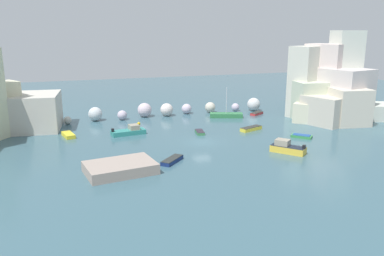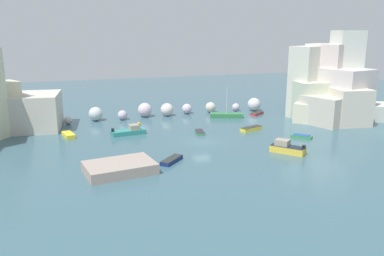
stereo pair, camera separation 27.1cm
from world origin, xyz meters
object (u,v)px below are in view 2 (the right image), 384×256
(moored_boat_6, at_px, (251,129))
(moored_boat_8, at_px, (172,160))
(moored_boat_7, at_px, (257,113))
(moored_boat_1, at_px, (69,135))
(stone_dock, at_px, (120,168))
(moored_boat_2, at_px, (227,115))
(moored_boat_5, at_px, (129,131))
(moored_boat_3, at_px, (200,132))
(moored_boat_9, at_px, (302,136))
(moored_boat_0, at_px, (287,148))
(channel_buoy, at_px, (139,124))
(moored_boat_4, at_px, (104,171))

(moored_boat_6, relative_size, moored_boat_8, 1.18)
(moored_boat_7, bearing_deg, moored_boat_8, -168.10)
(moored_boat_1, bearing_deg, stone_dock, -176.88)
(moored_boat_6, bearing_deg, stone_dock, -171.71)
(moored_boat_2, distance_m, moored_boat_5, 20.27)
(moored_boat_3, bearing_deg, moored_boat_1, -93.14)
(moored_boat_3, relative_size, moored_boat_6, 0.69)
(stone_dock, distance_m, moored_boat_2, 32.72)
(moored_boat_7, bearing_deg, moored_boat_9, -126.20)
(moored_boat_1, xyz_separation_m, moored_boat_8, (11.66, -16.41, -0.03))
(moored_boat_6, height_order, moored_boat_9, moored_boat_6)
(moored_boat_0, bearing_deg, moored_boat_7, -57.49)
(stone_dock, distance_m, channel_buoy, 23.11)
(moored_boat_3, bearing_deg, moored_boat_2, 147.67)
(moored_boat_2, bearing_deg, moored_boat_4, -117.81)
(moored_boat_1, distance_m, moored_boat_2, 28.63)
(moored_boat_0, relative_size, moored_boat_2, 0.72)
(moored_boat_6, bearing_deg, moored_boat_4, -174.58)
(moored_boat_0, bearing_deg, stone_dock, 52.37)
(channel_buoy, height_order, moored_boat_8, channel_buoy)
(stone_dock, relative_size, moored_boat_5, 1.41)
(moored_boat_0, height_order, moored_boat_9, moored_boat_0)
(moored_boat_2, distance_m, moored_boat_8, 27.13)
(moored_boat_7, bearing_deg, moored_boat_2, 150.82)
(moored_boat_1, height_order, moored_boat_9, moored_boat_1)
(moored_boat_4, height_order, moored_boat_6, moored_boat_6)
(moored_boat_4, distance_m, moored_boat_6, 27.52)
(moored_boat_2, height_order, moored_boat_7, moored_boat_2)
(moored_boat_4, relative_size, moored_boat_9, 0.77)
(channel_buoy, bearing_deg, moored_boat_9, -35.98)
(moored_boat_6, bearing_deg, moored_boat_8, -166.64)
(moored_boat_2, distance_m, moored_boat_9, 17.50)
(moored_boat_0, relative_size, moored_boat_1, 1.26)
(moored_boat_0, distance_m, moored_boat_6, 12.26)
(moored_boat_2, relative_size, moored_boat_5, 1.16)
(moored_boat_7, bearing_deg, moored_boat_5, 163.43)
(moored_boat_1, relative_size, moored_boat_3, 1.26)
(moored_boat_1, relative_size, moored_boat_2, 0.57)
(moored_boat_5, distance_m, moored_boat_8, 15.16)
(moored_boat_9, bearing_deg, moored_boat_7, 131.77)
(moored_boat_1, bearing_deg, moored_boat_8, -157.22)
(moored_boat_4, bearing_deg, moored_boat_0, -130.08)
(moored_boat_0, bearing_deg, moored_boat_2, -41.96)
(moored_boat_5, relative_size, moored_boat_8, 1.54)
(moored_boat_1, height_order, moored_boat_8, moored_boat_1)
(moored_boat_4, height_order, moored_boat_5, moored_boat_5)
(stone_dock, xyz_separation_m, moored_boat_9, (28.17, 6.44, -0.38))
(channel_buoy, distance_m, moored_boat_9, 26.78)
(channel_buoy, xyz_separation_m, moored_boat_7, (23.05, 1.28, -0.03))
(moored_boat_5, bearing_deg, moored_boat_0, -48.94)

